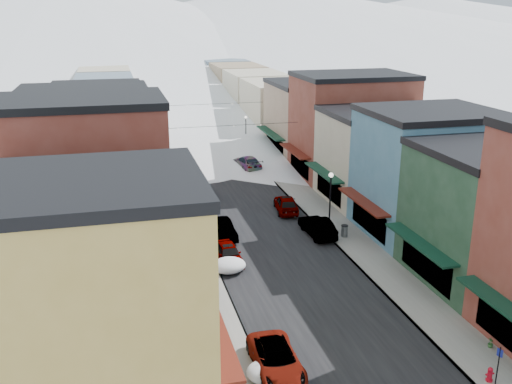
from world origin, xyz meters
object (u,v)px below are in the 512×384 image
trash_can (344,231)px  streetlamp_near (330,193)px  fire_hydrant (490,375)px  car_white_suv (276,360)px  car_silver_sedan (228,253)px  car_green_sedan (317,226)px  car_dark_hatch (222,229)px

trash_can → streetlamp_near: bearing=103.5°
fire_hydrant → trash_can: bearing=88.8°
car_white_suv → car_silver_sedan: bearing=89.9°
car_silver_sedan → car_green_sedan: car_green_sedan is taller
trash_can → car_green_sedan: bearing=150.9°
fire_hydrant → streetlamp_near: 22.15m
car_dark_hatch → trash_can: 10.14m
car_silver_sedan → streetlamp_near: streetlamp_near is taller
car_silver_sedan → trash_can: 10.53m
car_green_sedan → car_silver_sedan: bearing=19.9°
car_silver_sedan → trash_can: car_silver_sedan is taller
fire_hydrant → streetlamp_near: (-0.09, 21.98, 2.75)m
car_white_suv → fire_hydrant: car_white_suv is taller
car_silver_sedan → trash_can: size_ratio=4.30×
car_dark_hatch → car_green_sedan: 7.96m
car_white_suv → car_green_sedan: (8.60, 17.30, 0.10)m
trash_can → streetlamp_near: streetlamp_near is taller
car_dark_hatch → trash_can: size_ratio=4.59×
car_dark_hatch → streetlamp_near: (9.26, -0.52, 2.52)m
car_white_suv → trash_can: (10.58, 16.20, -0.05)m
car_white_suv → car_dark_hatch: bearing=88.8°
car_white_suv → car_green_sedan: 19.32m
fire_hydrant → streetlamp_near: bearing=90.2°
car_silver_sedan → streetlamp_near: 11.02m
car_dark_hatch → car_green_sedan: car_green_sedan is taller
car_silver_sedan → trash_can: (10.27, 2.31, -0.07)m
fire_hydrant → streetlamp_near: size_ratio=0.16×
trash_can → car_white_suv: bearing=-123.1°
streetlamp_near → car_dark_hatch: bearing=176.8°
car_white_suv → trash_can: bearing=58.0°
car_dark_hatch → car_white_suv: bearing=-97.8°
fire_hydrant → trash_can: trash_can is taller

